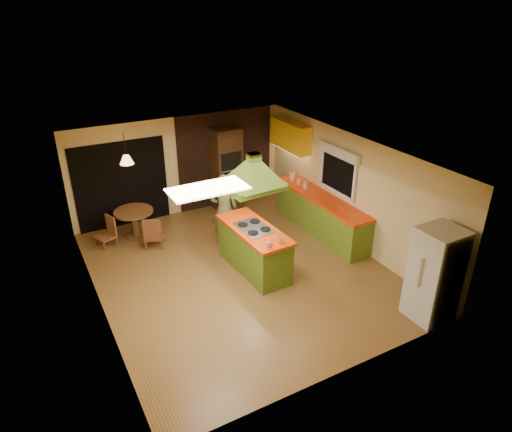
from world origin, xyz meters
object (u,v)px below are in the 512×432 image
man (224,209)px  refrigerator (435,274)px  dining_table (134,219)px  canister_large (292,177)px  kitchen_island (254,248)px  wall_oven (226,169)px

man → refrigerator: bearing=137.6°
dining_table → canister_large: 3.97m
man → kitchen_island: bearing=113.6°
man → canister_large: (2.15, 0.57, 0.19)m
refrigerator → dining_table: 6.56m
kitchen_island → man: bearing=89.6°
refrigerator → canister_large: size_ratio=8.75×
refrigerator → dining_table: (-3.74, 5.37, -0.39)m
refrigerator → dining_table: bearing=124.7°
man → wall_oven: 1.95m
refrigerator → canister_large: refrigerator is taller
kitchen_island → refrigerator: size_ratio=1.13×
refrigerator → wall_oven: bearing=101.0°
kitchen_island → dining_table: (-1.77, 2.56, -0.01)m
man → refrigerator: 4.59m
wall_oven → canister_large: (1.27, -1.16, -0.06)m
refrigerator → man: bearing=116.1°
refrigerator → dining_table: size_ratio=1.93×
kitchen_island → dining_table: kitchen_island is taller
refrigerator → canister_large: bearing=88.3°
wall_oven → canister_large: size_ratio=10.95×
kitchen_island → refrigerator: 3.46m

